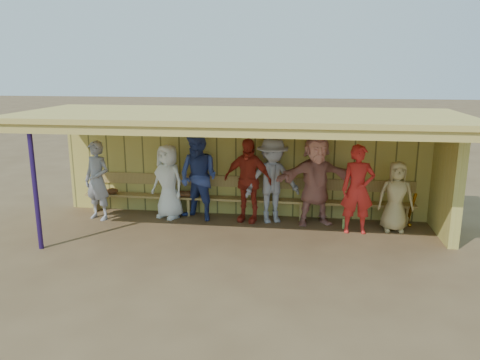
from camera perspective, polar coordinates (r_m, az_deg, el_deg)
name	(u,v)px	position (r m, az deg, el deg)	size (l,w,h in m)	color
ground	(238,232)	(9.88, -0.28, -6.41)	(90.00, 90.00, 0.00)	brown
player_a	(97,181)	(10.98, -17.00, -0.07)	(0.65, 0.43, 1.80)	gray
player_b	(168,181)	(10.75, -8.77, -0.17)	(0.83, 0.54, 1.70)	white
player_c	(198,177)	(10.47, -5.08, 0.35)	(0.96, 0.75, 1.98)	navy
player_d	(248,180)	(10.36, 0.93, -0.03)	(1.10, 0.46, 1.88)	#AB2C1B
player_e	(272,180)	(10.31, 3.96, -0.04)	(1.23, 0.71, 1.91)	gray
player_f	(316,180)	(10.28, 9.23, 0.01)	(1.85, 0.59, 1.99)	tan
player_g	(358,189)	(9.92, 14.16, -1.13)	(0.68, 0.44, 1.85)	red
player_h	(396,196)	(10.30, 18.46, -1.91)	(0.73, 0.48, 1.50)	tan
dugout_structure	(260,148)	(10.06, 2.46, 3.95)	(8.80, 3.20, 2.50)	tan
bench	(245,194)	(10.77, 0.56, -1.76)	(7.60, 0.34, 0.93)	tan
dugout_equipment	(199,196)	(10.84, -5.08, -1.92)	(7.03, 0.62, 0.80)	#C47917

